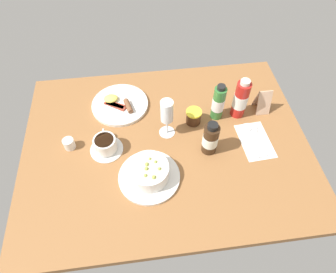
# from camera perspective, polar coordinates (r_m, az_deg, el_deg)

# --- Properties ---
(ground_plane) EXTENTS (1.10, 0.84, 0.03)m
(ground_plane) POSITION_cam_1_polar(r_m,az_deg,el_deg) (1.15, -0.40, -1.58)
(ground_plane) COLOR brown
(porridge_bowl) EXTENTS (0.22, 0.22, 0.08)m
(porridge_bowl) POSITION_cam_1_polar(r_m,az_deg,el_deg) (1.03, -3.74, -7.04)
(porridge_bowl) COLOR silver
(porridge_bowl) RESTS_ON ground_plane
(cutlery_setting) EXTENTS (0.12, 0.18, 0.01)m
(cutlery_setting) POSITION_cam_1_polar(r_m,az_deg,el_deg) (1.19, 16.53, -0.58)
(cutlery_setting) COLOR silver
(cutlery_setting) RESTS_ON ground_plane
(coffee_cup) EXTENTS (0.13, 0.13, 0.06)m
(coffee_cup) POSITION_cam_1_polar(r_m,az_deg,el_deg) (1.12, -12.05, -1.59)
(coffee_cup) COLOR silver
(coffee_cup) RESTS_ON ground_plane
(creamer_jug) EXTENTS (0.05, 0.04, 0.05)m
(creamer_jug) POSITION_cam_1_polar(r_m,az_deg,el_deg) (1.17, -18.63, -1.31)
(creamer_jug) COLOR silver
(creamer_jug) RESTS_ON ground_plane
(wine_glass) EXTENTS (0.06, 0.06, 0.17)m
(wine_glass) POSITION_cam_1_polar(r_m,az_deg,el_deg) (1.08, -0.22, 4.55)
(wine_glass) COLOR white
(wine_glass) RESTS_ON ground_plane
(jam_jar) EXTENTS (0.06, 0.06, 0.06)m
(jam_jar) POSITION_cam_1_polar(r_m,az_deg,el_deg) (1.19, 4.98, 3.86)
(jam_jar) COLOR #3B2113
(jam_jar) RESTS_ON ground_plane
(sauce_bottle_brown) EXTENTS (0.06, 0.06, 0.15)m
(sauce_bottle_brown) POSITION_cam_1_polar(r_m,az_deg,el_deg) (1.08, 8.23, -0.45)
(sauce_bottle_brown) COLOR #382314
(sauce_bottle_brown) RESTS_ON ground_plane
(sauce_bottle_red) EXTENTS (0.06, 0.06, 0.18)m
(sauce_bottle_red) POSITION_cam_1_polar(r_m,az_deg,el_deg) (1.21, 13.92, 7.03)
(sauce_bottle_red) COLOR #B21E19
(sauce_bottle_red) RESTS_ON ground_plane
(sauce_bottle_green) EXTENTS (0.05, 0.05, 0.17)m
(sauce_bottle_green) POSITION_cam_1_polar(r_m,az_deg,el_deg) (1.18, 9.75, 6.46)
(sauce_bottle_green) COLOR #337233
(sauce_bottle_green) RESTS_ON ground_plane
(breakfast_plate) EXTENTS (0.24, 0.24, 0.04)m
(breakfast_plate) POSITION_cam_1_polar(r_m,az_deg,el_deg) (1.27, -9.40, 6.21)
(breakfast_plate) COLOR silver
(breakfast_plate) RESTS_ON ground_plane
(menu_card) EXTENTS (0.06, 0.06, 0.11)m
(menu_card) POSITION_cam_1_polar(r_m,az_deg,el_deg) (1.27, 17.98, 6.67)
(menu_card) COLOR tan
(menu_card) RESTS_ON ground_plane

